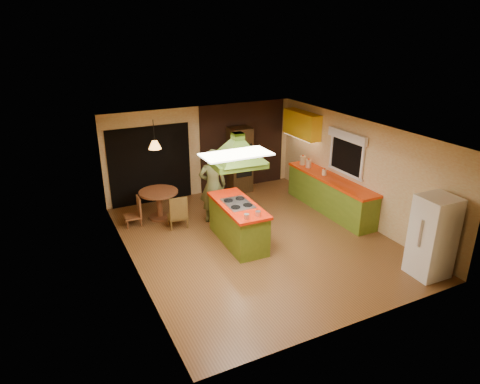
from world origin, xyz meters
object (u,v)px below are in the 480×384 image
wall_oven (240,160)px  dining_table (159,199)px  man (213,186)px  kitchen_island (238,223)px  canister_large (303,160)px  refrigerator (433,237)px

wall_oven → dining_table: bearing=-160.6°
man → wall_oven: size_ratio=0.98×
dining_table → kitchen_island: bearing=-59.1°
man → canister_large: size_ratio=7.70×
kitchen_island → wall_oven: wall_oven is taller
man → dining_table: man is taller
kitchen_island → dining_table: size_ratio=1.96×
dining_table → canister_large: (4.03, -0.31, 0.53)m
refrigerator → man: bearing=126.3°
refrigerator → dining_table: size_ratio=1.70×
man → canister_large: bearing=-157.7°
kitchen_island → man: (-0.05, 1.28, 0.45)m
kitchen_island → wall_oven: 3.21m
man → wall_oven: bearing=-119.8°
wall_oven → canister_large: (1.39, -1.13, 0.10)m
kitchen_island → wall_oven: bearing=65.1°
refrigerator → wall_oven: (-1.30, 5.65, 0.12)m
kitchen_island → man: man is taller
kitchen_island → canister_large: (2.83, 1.70, 0.57)m
dining_table → canister_large: bearing=-4.4°
dining_table → refrigerator: bearing=-50.8°
dining_table → canister_large: size_ratio=4.02×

